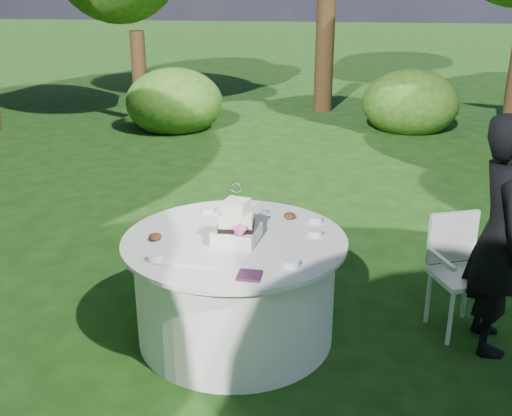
% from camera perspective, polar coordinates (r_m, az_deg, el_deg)
% --- Properties ---
extents(ground, '(80.00, 80.00, 0.00)m').
position_cam_1_polar(ground, '(4.50, -1.93, -11.91)').
color(ground, black).
rests_on(ground, ground).
extents(napkins, '(0.14, 0.14, 0.02)m').
position_cam_1_polar(napkins, '(3.60, -0.63, -6.45)').
color(napkins, '#411C35').
rests_on(napkins, table).
extents(feather_plume, '(0.48, 0.07, 0.01)m').
position_cam_1_polar(feather_plume, '(3.77, -6.62, -5.38)').
color(feather_plume, white).
rests_on(feather_plume, table).
extents(guest, '(0.41, 0.62, 1.66)m').
position_cam_1_polar(guest, '(4.34, 22.26, -2.46)').
color(guest, black).
rests_on(guest, ground).
extents(table, '(1.56, 1.56, 0.77)m').
position_cam_1_polar(table, '(4.31, -1.99, -7.54)').
color(table, white).
rests_on(table, ground).
extents(cake, '(0.32, 0.32, 0.42)m').
position_cam_1_polar(cake, '(4.04, -1.85, -1.70)').
color(cake, white).
rests_on(cake, table).
extents(chair, '(0.51, 0.51, 0.87)m').
position_cam_1_polar(chair, '(4.60, 18.66, -5.02)').
color(chair, white).
rests_on(chair, ground).
extents(votives, '(1.08, 0.99, 0.04)m').
position_cam_1_polar(votives, '(4.14, 0.16, -2.56)').
color(votives, white).
rests_on(votives, table).
extents(petal_cups, '(0.96, 0.63, 0.05)m').
position_cam_1_polar(petal_cups, '(4.28, -2.94, -1.71)').
color(petal_cups, '#562D16').
rests_on(petal_cups, table).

